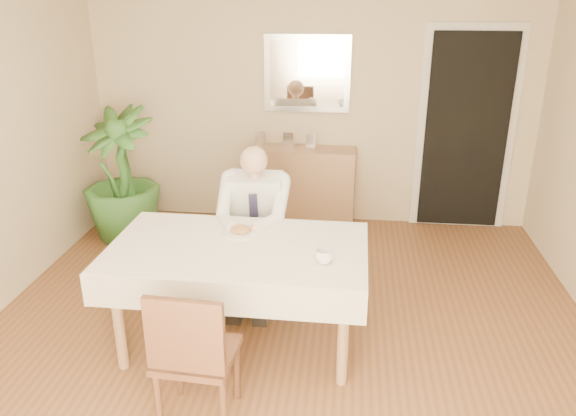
# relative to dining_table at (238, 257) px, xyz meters

# --- Properties ---
(room) EXTENTS (5.00, 5.02, 2.60)m
(room) POSITION_rel_dining_table_xyz_m (0.31, -0.13, 0.63)
(room) COLOR brown
(room) RESTS_ON ground
(doorway) EXTENTS (0.96, 0.07, 2.10)m
(doorway) POSITION_rel_dining_table_xyz_m (1.86, 2.33, 0.33)
(doorway) COLOR silver
(doorway) RESTS_ON ground
(mirror) EXTENTS (0.86, 0.04, 0.76)m
(mirror) POSITION_rel_dining_table_xyz_m (0.27, 2.34, 0.88)
(mirror) COLOR silver
(mirror) RESTS_ON room
(dining_table) EXTENTS (1.73, 1.04, 0.75)m
(dining_table) POSITION_rel_dining_table_xyz_m (0.00, 0.00, 0.00)
(dining_table) COLOR olive
(dining_table) RESTS_ON ground
(chair_far) EXTENTS (0.45, 0.45, 0.86)m
(chair_far) POSITION_rel_dining_table_xyz_m (0.00, 0.88, -0.19)
(chair_far) COLOR #482917
(chair_far) RESTS_ON ground
(chair_near) EXTENTS (0.45, 0.45, 0.90)m
(chair_near) POSITION_rel_dining_table_xyz_m (-0.09, -0.85, -0.16)
(chair_near) COLOR #482917
(chair_near) RESTS_ON ground
(seated_man) EXTENTS (0.48, 0.72, 1.24)m
(seated_man) POSITION_rel_dining_table_xyz_m (0.00, 0.59, 0.02)
(seated_man) COLOR white
(seated_man) RESTS_ON ground
(plate) EXTENTS (0.26, 0.26, 0.02)m
(plate) POSITION_rel_dining_table_xyz_m (-0.02, 0.20, 0.09)
(plate) COLOR white
(plate) RESTS_ON dining_table
(food) EXTENTS (0.14, 0.14, 0.06)m
(food) POSITION_rel_dining_table_xyz_m (-0.02, 0.20, 0.11)
(food) COLOR olive
(food) RESTS_ON dining_table
(knife) EXTENTS (0.01, 0.13, 0.01)m
(knife) POSITION_rel_dining_table_xyz_m (0.02, 0.14, 0.11)
(knife) COLOR silver
(knife) RESTS_ON dining_table
(fork) EXTENTS (0.01, 0.13, 0.01)m
(fork) POSITION_rel_dining_table_xyz_m (-0.06, 0.14, 0.11)
(fork) COLOR silver
(fork) RESTS_ON dining_table
(coffee_mug) EXTENTS (0.13, 0.13, 0.09)m
(coffee_mug) POSITION_rel_dining_table_xyz_m (0.58, -0.19, 0.13)
(coffee_mug) COLOR white
(coffee_mug) RESTS_ON dining_table
(sideboard) EXTENTS (1.05, 0.39, 0.83)m
(sideboard) POSITION_rel_dining_table_xyz_m (0.27, 2.19, -0.25)
(sideboard) COLOR olive
(sideboard) RESTS_ON ground
(photo_frame_left) EXTENTS (0.10, 0.02, 0.14)m
(photo_frame_left) POSITION_rel_dining_table_xyz_m (-0.21, 2.26, 0.23)
(photo_frame_left) COLOR silver
(photo_frame_left) RESTS_ON sideboard
(photo_frame_center) EXTENTS (0.10, 0.02, 0.14)m
(photo_frame_center) POSITION_rel_dining_table_xyz_m (0.08, 2.27, 0.23)
(photo_frame_center) COLOR silver
(photo_frame_center) RESTS_ON sideboard
(photo_frame_right) EXTENTS (0.10, 0.02, 0.14)m
(photo_frame_right) POSITION_rel_dining_table_xyz_m (0.32, 2.22, 0.23)
(photo_frame_right) COLOR silver
(photo_frame_right) RESTS_ON sideboard
(potted_palm) EXTENTS (0.92, 0.92, 1.31)m
(potted_palm) POSITION_rel_dining_table_xyz_m (-1.48, 1.64, -0.01)
(potted_palm) COLOR #2D5C22
(potted_palm) RESTS_ON ground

